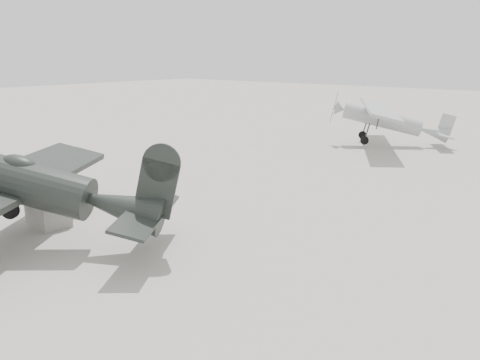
# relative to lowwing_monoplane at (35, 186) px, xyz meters

# --- Properties ---
(ground) EXTENTS (160.00, 160.00, 0.00)m
(ground) POSITION_rel_lowwing_monoplane_xyz_m (1.47, 3.19, -2.01)
(ground) COLOR gray
(ground) RESTS_ON ground
(lowwing_monoplane) EXTENTS (9.49, 10.85, 3.79)m
(lowwing_monoplane) POSITION_rel_lowwing_monoplane_xyz_m (0.00, 0.00, 0.00)
(lowwing_monoplane) COLOR black
(lowwing_monoplane) RESTS_ON ground
(highwing_monoplane) EXTENTS (8.47, 10.52, 3.13)m
(highwing_monoplane) POSITION_rel_lowwing_monoplane_xyz_m (1.55, 23.77, -0.05)
(highwing_monoplane) COLOR #A1A4A6
(highwing_monoplane) RESTS_ON ground
(equipment_block) EXTENTS (1.72, 1.16, 0.82)m
(equipment_block) POSITION_rel_lowwing_monoplane_xyz_m (-1.68, 1.19, -1.60)
(equipment_block) COLOR slate
(equipment_block) RESTS_ON ground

